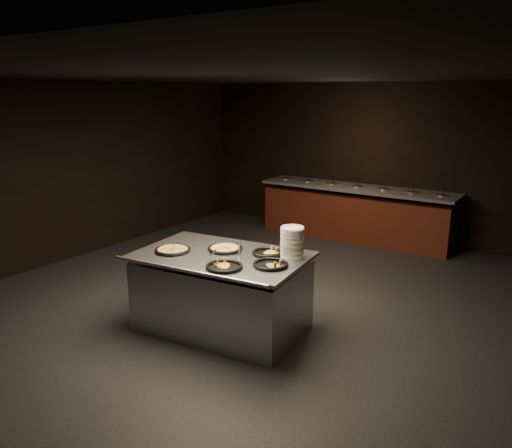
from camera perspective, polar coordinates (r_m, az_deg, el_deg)
The scene contains 11 objects.
room at distance 6.37m, azimuth -0.89°, elevation 3.44°, with size 7.02×8.02×2.92m.
salad_bar at distance 9.66m, azimuth 11.26°, elevation 0.90°, with size 3.70×0.83×1.18m.
serving_counter at distance 5.87m, azimuth -3.89°, elevation -7.91°, with size 2.04×1.43×0.92m.
plate_stack at distance 5.54m, azimuth 4.17°, elevation -2.14°, with size 0.26×0.26×0.35m, color white.
pan_veggie_whole at distance 5.86m, azimuth -9.49°, elevation -2.92°, with size 0.41×0.41×0.04m.
pan_cheese_whole at distance 5.84m, azimuth -3.54°, elevation -2.80°, with size 0.41×0.41×0.04m.
pan_cheese_slices_a at distance 5.68m, azimuth 1.31°, elevation -3.28°, with size 0.35×0.35×0.04m.
pan_cheese_slices_b at distance 5.25m, azimuth -3.65°, elevation -4.86°, with size 0.39×0.39×0.04m.
pan_veggie_slices at distance 5.30m, azimuth 1.68°, elevation -4.62°, with size 0.38×0.38×0.04m.
server_left at distance 5.66m, azimuth -1.96°, elevation -2.81°, with size 0.23×0.26×0.15m.
server_right at distance 5.39m, azimuth -4.78°, elevation -3.72°, with size 0.30×0.21×0.16m.
Camera 1 is at (3.56, -5.13, 2.69)m, focal length 35.00 mm.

